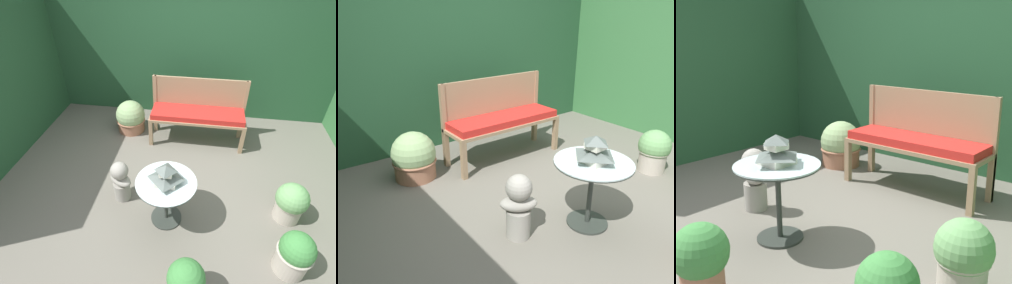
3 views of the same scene
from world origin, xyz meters
The scene contains 9 objects.
ground centered at (0.00, 0.00, 0.00)m, with size 30.00×30.00×0.00m, color #666056.
foliage_hedge_back centered at (0.00, 2.31, 1.18)m, with size 6.40×0.81×2.36m, color #234C2D.
garden_bench centered at (0.19, 1.01, 0.49)m, with size 1.51×0.49×0.58m.
bench_backrest centered at (0.19, 1.23, 0.74)m, with size 1.51×0.06×1.04m.
patio_table centered at (-0.06, -0.63, 0.49)m, with size 0.68×0.68×0.63m.
pagoda_birdhouse centered at (-0.06, -0.63, 0.73)m, with size 0.30×0.30×0.24m.
garden_bust centered at (-0.68, -0.38, 0.31)m, with size 0.37×0.32×0.59m.
potted_plant_table_far centered at (1.39, -0.39, 0.27)m, with size 0.37×0.37×0.52m.
potted_plant_patio_mid centered at (-0.98, 1.17, 0.25)m, with size 0.50×0.50×0.56m.
Camera 2 is at (-2.17, -2.20, 1.84)m, focal length 35.00 mm.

